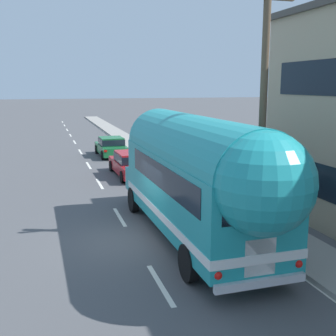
# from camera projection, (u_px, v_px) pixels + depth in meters

# --- Properties ---
(ground_plane) EXTENTS (300.00, 300.00, 0.00)m
(ground_plane) POSITION_uv_depth(u_px,v_px,m) (134.00, 240.00, 13.99)
(ground_plane) COLOR #4C4C4F
(lane_markings) EXTENTS (3.91, 80.00, 0.01)m
(lane_markings) POSITION_uv_depth(u_px,v_px,m) (131.00, 164.00, 27.36)
(lane_markings) COLOR silver
(lane_markings) RESTS_ON ground
(sidewalk_slab) EXTENTS (1.92, 90.00, 0.15)m
(sidewalk_slab) POSITION_uv_depth(u_px,v_px,m) (177.00, 172.00, 24.70)
(sidewalk_slab) COLOR gray
(sidewalk_slab) RESTS_ON ground
(utility_pole) EXTENTS (1.80, 0.24, 8.50)m
(utility_pole) POSITION_uv_depth(u_px,v_px,m) (263.00, 105.00, 13.61)
(utility_pole) COLOR brown
(utility_pole) RESTS_ON ground
(painted_bus) EXTENTS (2.71, 11.01, 4.12)m
(painted_bus) POSITION_uv_depth(u_px,v_px,m) (199.00, 175.00, 13.13)
(painted_bus) COLOR teal
(painted_bus) RESTS_ON ground
(car_lead) EXTENTS (1.99, 4.69, 1.37)m
(car_lead) POSITION_uv_depth(u_px,v_px,m) (132.00, 163.00, 23.74)
(car_lead) COLOR #A5191E
(car_lead) RESTS_ON ground
(car_second) EXTENTS (1.97, 4.28, 1.37)m
(car_second) POSITION_uv_depth(u_px,v_px,m) (111.00, 146.00, 30.46)
(car_second) COLOR #196633
(car_second) RESTS_ON ground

